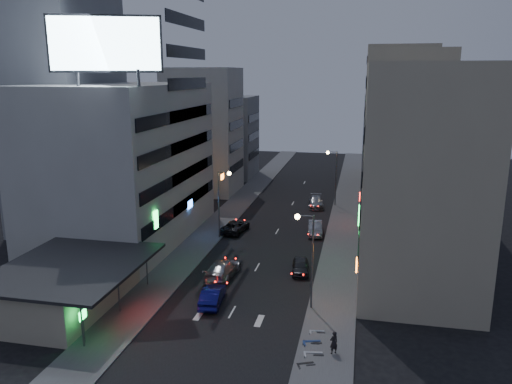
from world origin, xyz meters
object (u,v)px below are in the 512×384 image
(parked_car_right_far, at_px, (316,202))
(person, at_px, (334,343))
(road_car_silver, at_px, (223,269))
(scooter_black_b, at_px, (319,335))
(scooter_silver_a, at_px, (323,344))
(road_car_blue, at_px, (213,296))
(scooter_silver_b, at_px, (325,324))
(parked_car_left, at_px, (235,226))
(scooter_blue, at_px, (321,333))
(parked_car_right_mid, at_px, (315,228))
(parked_car_right_near, at_px, (301,266))
(scooter_black_a, at_px, (314,354))

(parked_car_right_far, distance_m, person, 39.72)
(road_car_silver, relative_size, scooter_black_b, 3.29)
(scooter_silver_a, bearing_deg, parked_car_right_far, -2.61)
(person, bearing_deg, scooter_black_b, -86.72)
(person, xyz_separation_m, scooter_silver_a, (-0.73, 0.02, -0.23))
(parked_car_right_far, relative_size, person, 3.13)
(road_car_blue, xyz_separation_m, person, (10.55, -5.82, 0.20))
(road_car_blue, relative_size, scooter_silver_a, 2.30)
(road_car_blue, bearing_deg, scooter_silver_b, 158.76)
(parked_car_left, relative_size, scooter_silver_a, 2.61)
(scooter_blue, bearing_deg, scooter_silver_a, 175.31)
(parked_car_right_mid, relative_size, road_car_blue, 1.04)
(road_car_blue, xyz_separation_m, scooter_silver_a, (9.82, -5.80, -0.03))
(parked_car_left, bearing_deg, road_car_silver, 106.43)
(scooter_silver_a, height_order, scooter_silver_b, scooter_silver_a)
(scooter_blue, bearing_deg, scooter_black_b, 142.42)
(parked_car_right_mid, height_order, scooter_silver_a, parked_car_right_mid)
(parked_car_right_far, xyz_separation_m, road_car_blue, (-5.61, -33.59, -0.01))
(parked_car_right_mid, relative_size, scooter_black_b, 2.73)
(parked_car_left, xyz_separation_m, scooter_blue, (12.54, -23.81, -0.00))
(parked_car_right_near, distance_m, parked_car_right_mid, 12.41)
(road_car_blue, distance_m, person, 12.05)
(parked_car_right_far, bearing_deg, scooter_silver_a, -91.10)
(parked_car_left, bearing_deg, road_car_blue, 105.81)
(scooter_black_b, bearing_deg, road_car_blue, 61.72)
(scooter_black_b, bearing_deg, person, -145.20)
(scooter_black_a, bearing_deg, road_car_blue, 29.47)
(parked_car_right_far, bearing_deg, parked_car_left, -128.86)
(scooter_black_a, bearing_deg, scooter_black_b, -26.55)
(scooter_black_a, bearing_deg, road_car_silver, 14.84)
(parked_car_right_far, bearing_deg, scooter_blue, -91.31)
(parked_car_left, relative_size, road_car_silver, 0.91)
(scooter_black_b, xyz_separation_m, scooter_silver_b, (0.26, 1.65, -0.01))
(scooter_silver_a, bearing_deg, scooter_silver_b, -6.60)
(scooter_black_b, bearing_deg, scooter_blue, -25.12)
(parked_car_left, xyz_separation_m, road_car_blue, (3.03, -19.58, 0.03))
(scooter_silver_a, relative_size, scooter_silver_b, 1.18)
(scooter_blue, height_order, scooter_silver_b, scooter_blue)
(road_car_silver, relative_size, scooter_silver_a, 2.87)
(parked_car_right_far, height_order, road_car_silver, road_car_silver)
(scooter_black_a, height_order, scooter_blue, scooter_blue)
(scooter_blue, xyz_separation_m, scooter_black_b, (-0.07, -0.17, -0.07))
(parked_car_right_near, relative_size, road_car_silver, 0.71)
(scooter_black_b, relative_size, scooter_silver_b, 1.03)
(road_car_blue, bearing_deg, parked_car_left, -86.62)
(scooter_blue, bearing_deg, parked_car_left, 12.05)
(parked_car_right_near, relative_size, parked_car_right_mid, 0.85)
(road_car_blue, xyz_separation_m, scooter_black_b, (9.45, -4.41, -0.10))
(parked_car_left, height_order, scooter_black_b, parked_car_left)
(parked_car_right_near, distance_m, road_car_blue, 10.57)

